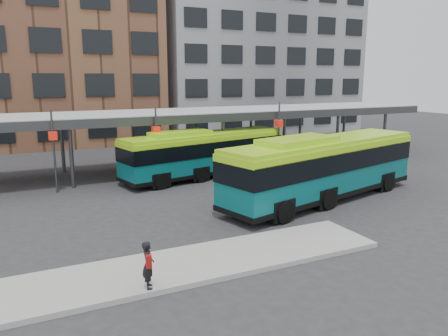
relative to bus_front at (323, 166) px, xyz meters
The scene contains 9 objects.
ground 4.62m from the bus_front, 153.71° to the right, with size 120.00×120.00×0.00m, color #28282B.
boarding_island 10.64m from the bus_front, 152.33° to the right, with size 14.00×3.00×0.18m, color gray.
canopy 11.83m from the bus_front, 109.29° to the left, with size 40.00×6.53×4.80m.
building_brick 34.37m from the bus_front, 114.60° to the left, with size 26.00×14.00×22.00m, color brown.
building_grey 33.51m from the bus_front, 67.94° to the left, with size 24.00×14.00×20.00m, color slate.
bus_front is the anchor object (origin of this frame).
bus_rear 8.65m from the bus_front, 113.72° to the left, with size 11.84×4.85×3.19m.
pedestrian 12.96m from the bus_front, 151.93° to the right, with size 0.45×0.63×1.51m.
bike_rack 14.12m from the bus_front, 46.37° to the left, with size 6.43×1.62×1.07m.
Camera 1 is at (-10.94, -16.37, 6.54)m, focal length 35.00 mm.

